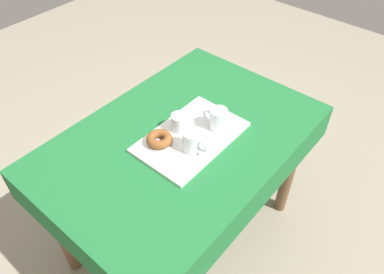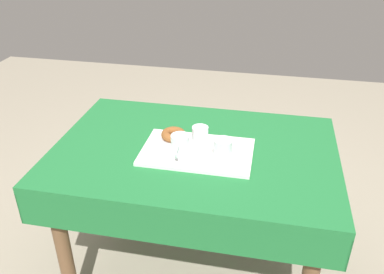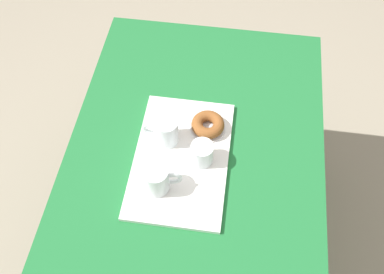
% 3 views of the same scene
% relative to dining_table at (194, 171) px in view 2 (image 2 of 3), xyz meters
% --- Properties ---
extents(ground_plane, '(6.00, 6.00, 0.00)m').
position_rel_dining_table_xyz_m(ground_plane, '(0.00, 0.00, -0.64)').
color(ground_plane, gray).
extents(dining_table, '(1.20, 0.82, 0.76)m').
position_rel_dining_table_xyz_m(dining_table, '(0.00, 0.00, 0.00)').
color(dining_table, '#1E6B33').
rests_on(dining_table, ground).
extents(serving_tray, '(0.46, 0.29, 0.01)m').
position_rel_dining_table_xyz_m(serving_tray, '(-0.02, 0.04, 0.13)').
color(serving_tray, white).
rests_on(serving_tray, dining_table).
extents(tea_mug_left, '(0.07, 0.11, 0.09)m').
position_rel_dining_table_xyz_m(tea_mug_left, '(-0.13, 0.09, 0.18)').
color(tea_mug_left, white).
rests_on(tea_mug_left, serving_tray).
extents(tea_mug_right, '(0.07, 0.11, 0.09)m').
position_rel_dining_table_xyz_m(tea_mug_right, '(0.04, 0.09, 0.18)').
color(tea_mug_right, white).
rests_on(tea_mug_right, serving_tray).
extents(water_glass_near, '(0.07, 0.07, 0.08)m').
position_rel_dining_table_xyz_m(water_glass_near, '(-0.02, -0.03, 0.17)').
color(water_glass_near, white).
rests_on(water_glass_near, serving_tray).
extents(donut_plate_left, '(0.11, 0.11, 0.01)m').
position_rel_dining_table_xyz_m(donut_plate_left, '(0.10, -0.03, 0.14)').
color(donut_plate_left, silver).
rests_on(donut_plate_left, serving_tray).
extents(sugar_donut_left, '(0.11, 0.11, 0.04)m').
position_rel_dining_table_xyz_m(sugar_donut_left, '(0.10, -0.03, 0.16)').
color(sugar_donut_left, brown).
rests_on(sugar_donut_left, donut_plate_left).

